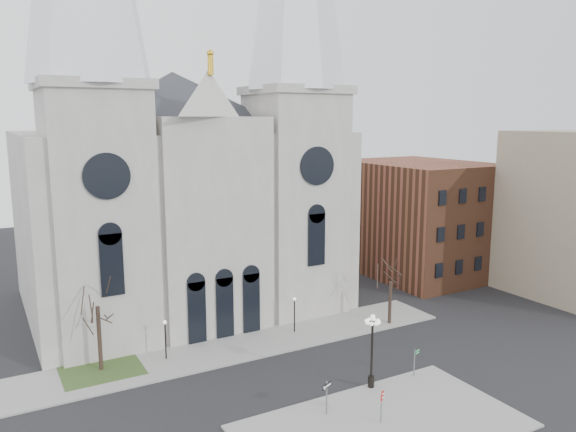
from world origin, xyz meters
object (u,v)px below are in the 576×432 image
one_way_sign (327,392)px  street_name_sign (415,360)px  globe_lamp (372,342)px  stop_sign (381,399)px

one_way_sign → street_name_sign: 9.02m
globe_lamp → one_way_sign: (-4.91, -1.63, -1.91)m
stop_sign → street_name_sign: bearing=19.9°
stop_sign → globe_lamp: 5.18m
one_way_sign → street_name_sign: one_way_sign is taller
one_way_sign → street_name_sign: (8.90, 1.46, -0.31)m
globe_lamp → street_name_sign: globe_lamp is taller
stop_sign → street_name_sign: 7.59m
stop_sign → street_name_sign: stop_sign is taller
globe_lamp → one_way_sign: globe_lamp is taller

